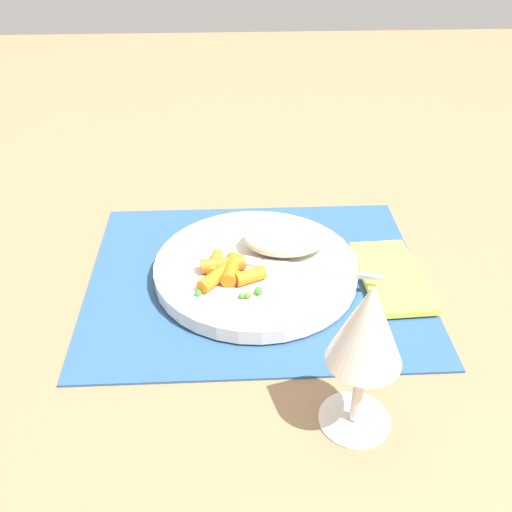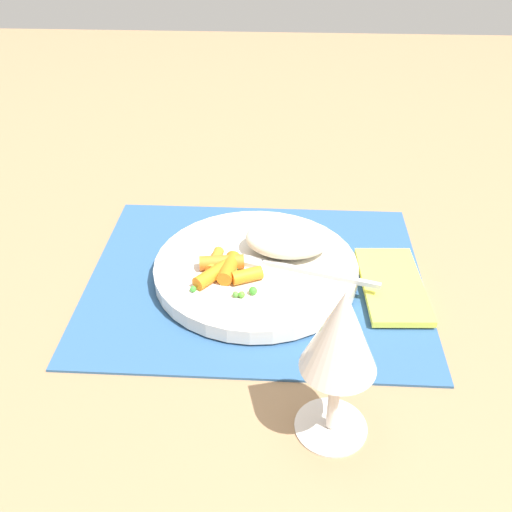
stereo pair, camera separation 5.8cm
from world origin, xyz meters
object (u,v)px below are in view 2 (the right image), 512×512
(plate, at_px, (256,269))
(rice_mound, at_px, (288,238))
(carrot_portion, at_px, (225,268))
(fork, at_px, (285,267))
(napkin, at_px, (392,285))
(wine_glass, at_px, (341,338))

(plate, bearing_deg, rice_mound, -143.23)
(carrot_portion, xyz_separation_m, fork, (-0.07, -0.01, -0.01))
(rice_mound, relative_size, fork, 0.57)
(plate, xyz_separation_m, napkin, (-0.16, 0.02, -0.01))
(rice_mound, height_order, carrot_portion, rice_mound)
(napkin, bearing_deg, carrot_portion, 2.22)
(wine_glass, relative_size, napkin, 1.11)
(rice_mound, distance_m, napkin, 0.14)
(carrot_portion, relative_size, napkin, 0.57)
(rice_mound, height_order, fork, rice_mound)
(fork, bearing_deg, rice_mound, -95.06)
(plate, relative_size, napkin, 1.73)
(wine_glass, bearing_deg, carrot_portion, -59.48)
(carrot_portion, distance_m, fork, 0.07)
(plate, distance_m, rice_mound, 0.05)
(carrot_portion, xyz_separation_m, wine_glass, (-0.12, 0.20, 0.08))
(wine_glass, bearing_deg, rice_mound, -80.40)
(carrot_portion, xyz_separation_m, napkin, (-0.20, -0.01, -0.02))
(fork, bearing_deg, plate, -16.30)
(fork, distance_m, napkin, 0.13)
(rice_mound, xyz_separation_m, carrot_portion, (0.07, 0.05, -0.01))
(rice_mound, bearing_deg, wine_glass, 99.60)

